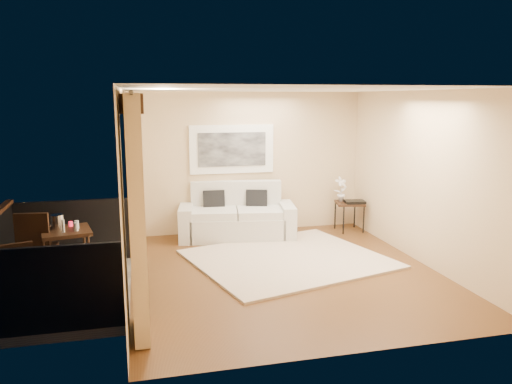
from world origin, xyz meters
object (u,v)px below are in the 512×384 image
object	(u,v)px
orchid	(341,189)
balcony_chair_near	(17,278)
ice_bucket	(57,222)
side_table	(350,205)
bistro_table	(66,235)
balcony_chair_far	(35,242)
sofa	(237,218)

from	to	relation	value
orchid	balcony_chair_near	bearing A→B (deg)	-150.43
balcony_chair_near	ice_bucket	size ratio (longest dim) A/B	4.62
balcony_chair_near	side_table	bearing A→B (deg)	10.76
orchid	bistro_table	xyz separation A→B (m)	(-4.89, -1.77, -0.14)
orchid	balcony_chair_far	world-z (taller)	orchid
orchid	balcony_chair_near	size ratio (longest dim) A/B	0.53
sofa	balcony_chair_far	xyz separation A→B (m)	(-3.21, -1.72, 0.25)
sofa	side_table	bearing A→B (deg)	6.39
orchid	sofa	bearing A→B (deg)	-179.29
balcony_chair_far	balcony_chair_near	bearing A→B (deg)	98.04
bistro_table	balcony_chair_near	world-z (taller)	balcony_chair_near
side_table	balcony_chair_near	world-z (taller)	balcony_chair_near
sofa	balcony_chair_far	distance (m)	3.65
ice_bucket	balcony_chair_far	bearing A→B (deg)	-165.19
side_table	balcony_chair_far	bearing A→B (deg)	-163.36
side_table	balcony_chair_far	size ratio (longest dim) A/B	0.60
bistro_table	sofa	bearing A→B (deg)	32.01
balcony_chair_near	ice_bucket	distance (m)	1.39
side_table	orchid	bearing A→B (deg)	139.32
sofa	side_table	xyz separation A→B (m)	(2.24, -0.10, 0.15)
bistro_table	balcony_chair_near	size ratio (longest dim) A/B	0.83
balcony_chair_near	ice_bucket	bearing A→B (deg)	61.10
balcony_chair_near	sofa	bearing A→B (deg)	25.82
sofa	balcony_chair_near	distance (m)	4.36
side_table	balcony_chair_near	bearing A→B (deg)	-152.07
side_table	orchid	distance (m)	0.36
ice_bucket	side_table	bearing A→B (deg)	16.75
bistro_table	balcony_chair_far	world-z (taller)	balcony_chair_far
balcony_chair_near	ice_bucket	xyz separation A→B (m)	(0.28, 1.33, 0.33)
balcony_chair_far	side_table	bearing A→B (deg)	-156.28
balcony_chair_far	balcony_chair_near	xyz separation A→B (m)	(0.02, -1.25, -0.07)
side_table	bistro_table	size ratio (longest dim) A/B	0.82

